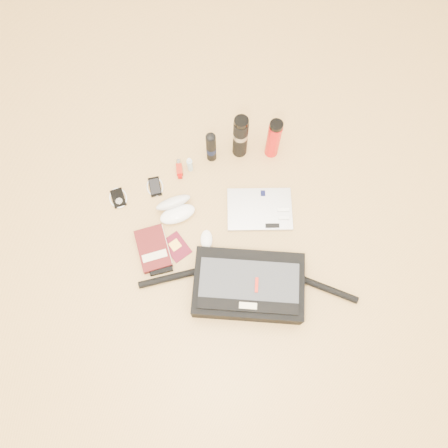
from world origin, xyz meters
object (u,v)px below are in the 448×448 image
object	(u,v)px
messenger_bag	(248,286)
book	(153,249)
laptop	(260,209)
thermos_black	(240,137)
thermos_red	(274,139)

from	to	relation	value
messenger_bag	book	world-z (taller)	messenger_bag
laptop	thermos_black	bearing A→B (deg)	105.54
laptop	thermos_red	size ratio (longest dim) A/B	1.38
thermos_black	thermos_red	size ratio (longest dim) A/B	1.09
messenger_bag	laptop	xyz separation A→B (m)	(0.18, 0.35, -0.05)
laptop	thermos_black	distance (m)	0.37
messenger_bag	book	xyz separation A→B (m)	(-0.37, 0.31, -0.04)
messenger_bag	thermos_black	xyz separation A→B (m)	(0.18, 0.70, 0.08)
messenger_bag	thermos_red	world-z (taller)	thermos_red
laptop	book	world-z (taller)	book
thermos_black	messenger_bag	bearing A→B (deg)	-104.61
thermos_red	thermos_black	bearing A→B (deg)	161.64
thermos_black	laptop	bearing A→B (deg)	-90.49
book	thermos_black	bearing A→B (deg)	35.49
messenger_bag	thermos_red	bearing A→B (deg)	83.18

